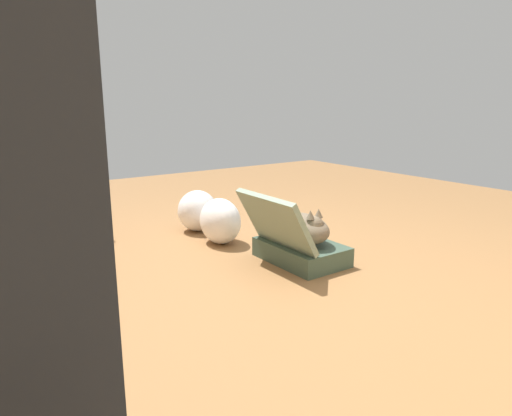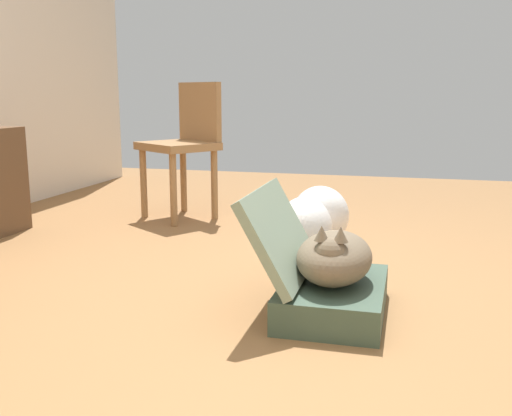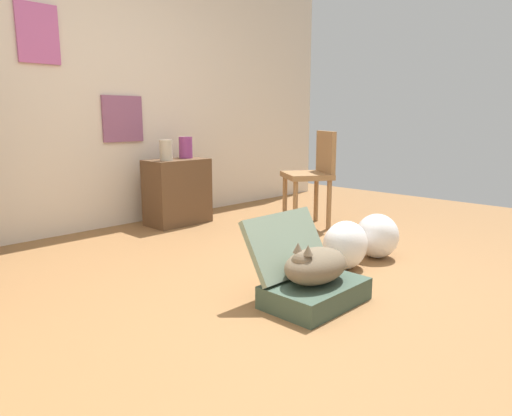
% 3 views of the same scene
% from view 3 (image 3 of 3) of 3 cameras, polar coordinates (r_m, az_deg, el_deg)
% --- Properties ---
extents(ground_plane, '(7.68, 7.68, 0.00)m').
position_cam_3_polar(ground_plane, '(2.84, 1.55, -10.02)').
color(ground_plane, olive).
rests_on(ground_plane, ground).
extents(wall_back, '(6.40, 0.15, 2.60)m').
position_cam_3_polar(wall_back, '(4.50, -20.67, 13.93)').
color(wall_back, beige).
rests_on(wall_back, ground).
extents(suitcase_base, '(0.57, 0.38, 0.13)m').
position_cam_3_polar(suitcase_base, '(2.64, 7.27, -10.28)').
color(suitcase_base, '#384C3D').
rests_on(suitcase_base, ground).
extents(suitcase_lid, '(0.57, 0.22, 0.35)m').
position_cam_3_polar(suitcase_lid, '(2.69, 3.78, -4.49)').
color(suitcase_lid, gray).
rests_on(suitcase_lid, suitcase_base).
extents(cat, '(0.50, 0.28, 0.24)m').
position_cam_3_polar(cat, '(2.58, 7.23, -6.97)').
color(cat, brown).
rests_on(cat, suitcase_base).
extents(plastic_bag_white, '(0.35, 0.28, 0.33)m').
position_cam_3_polar(plastic_bag_white, '(3.23, 10.87, -4.49)').
color(plastic_bag_white, white).
rests_on(plastic_bag_white, ground).
extents(plastic_bag_clear, '(0.31, 0.32, 0.33)m').
position_cam_3_polar(plastic_bag_clear, '(3.53, 14.61, -3.33)').
color(plastic_bag_clear, white).
rests_on(plastic_bag_clear, ground).
extents(side_table, '(0.59, 0.34, 0.63)m').
position_cam_3_polar(side_table, '(4.56, -9.61, 1.97)').
color(side_table, brown).
rests_on(side_table, ground).
extents(vase_tall, '(0.12, 0.12, 0.19)m').
position_cam_3_polar(vase_tall, '(4.39, -10.96, 6.96)').
color(vase_tall, '#B7AD99').
rests_on(vase_tall, side_table).
extents(vase_short, '(0.13, 0.13, 0.21)m').
position_cam_3_polar(vase_short, '(4.64, -8.62, 7.35)').
color(vase_short, '#8C387A').
rests_on(vase_short, side_table).
extents(chair, '(0.58, 0.59, 0.89)m').
position_cam_3_polar(chair, '(4.42, 7.02, 4.35)').
color(chair, olive).
rests_on(chair, ground).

